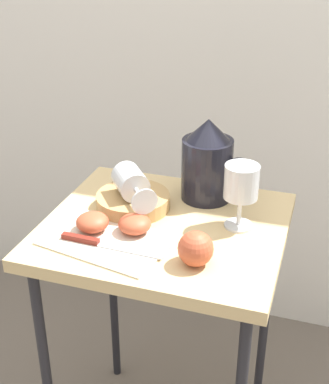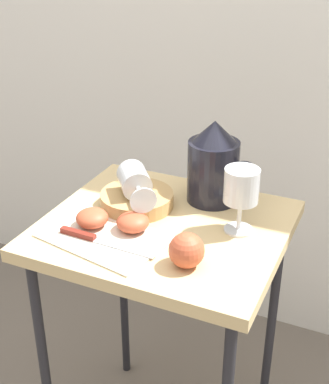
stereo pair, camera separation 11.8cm
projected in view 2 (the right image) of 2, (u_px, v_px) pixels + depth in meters
name	position (u px, v px, depth m)	size (l,w,h in m)	color
curtain_drape	(257.00, 7.00, 1.58)	(2.40, 0.03, 2.19)	silver
table	(164.00, 252.00, 1.26)	(0.53, 0.48, 0.72)	tan
linen_napkin	(104.00, 237.00, 1.17)	(0.26, 0.17, 0.00)	beige
basket_tray	(137.00, 200.00, 1.29)	(0.17, 0.17, 0.04)	tan
pitcher	(213.00, 169.00, 1.29)	(0.17, 0.12, 0.20)	black
wine_glass_upright	(241.00, 189.00, 1.15)	(0.08, 0.08, 0.15)	silver
wine_glass_tipped_near	(135.00, 181.00, 1.25)	(0.14, 0.16, 0.07)	silver
apple_half_left	(92.00, 218.00, 1.20)	(0.07, 0.07, 0.04)	#C15133
apple_half_right	(133.00, 222.00, 1.18)	(0.07, 0.07, 0.04)	#C15133
apple_whole	(187.00, 250.00, 1.06)	(0.07, 0.07, 0.07)	#C15133
knife	(93.00, 238.00, 1.15)	(0.23, 0.02, 0.01)	silver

